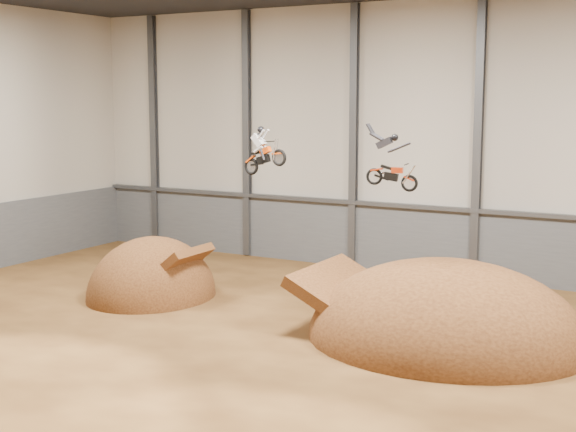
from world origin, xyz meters
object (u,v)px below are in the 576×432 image
object	(u,v)px
landing_ramp	(445,340)
fmx_rider_a	(267,146)
fmx_rider_b	(391,158)
takeoff_ramp	(152,297)

from	to	relation	value
landing_ramp	fmx_rider_a	world-z (taller)	fmx_rider_a
landing_ramp	fmx_rider_b	bearing A→B (deg)	-159.71
takeoff_ramp	fmx_rider_b	size ratio (longest dim) A/B	2.47
takeoff_ramp	fmx_rider_b	world-z (taller)	fmx_rider_b
fmx_rider_b	landing_ramp	bearing A→B (deg)	11.66
takeoff_ramp	landing_ramp	xyz separation A→B (m)	(13.96, 0.05, 0.00)
takeoff_ramp	fmx_rider_a	world-z (taller)	fmx_rider_a
fmx_rider_a	fmx_rider_b	size ratio (longest dim) A/B	0.87
fmx_rider_a	fmx_rider_b	distance (m)	6.55
fmx_rider_a	fmx_rider_b	xyz separation A→B (m)	(6.32, -1.69, -0.16)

